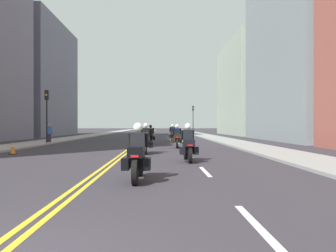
{
  "coord_description": "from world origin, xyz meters",
  "views": [
    {
      "loc": [
        2.01,
        -3.17,
        1.54
      ],
      "look_at": [
        2.53,
        21.01,
        1.5
      ],
      "focal_mm": 35.93,
      "sensor_mm": 36.0,
      "label": 1
    }
  ],
  "objects_px": {
    "motorcycle_0": "(138,157)",
    "motorcycle_4": "(151,136)",
    "motorcycle_1": "(188,146)",
    "traffic_cone_0": "(13,148)",
    "motorcycle_5": "(173,135)",
    "motorcycle_3": "(177,138)",
    "traffic_light_near": "(47,107)",
    "pedestrian_0": "(49,133)",
    "motorcycle_2": "(146,142)",
    "traffic_light_far": "(193,115)"
  },
  "relations": [
    {
      "from": "motorcycle_0",
      "to": "motorcycle_4",
      "type": "height_order",
      "value": "motorcycle_0"
    },
    {
      "from": "motorcycle_1",
      "to": "motorcycle_0",
      "type": "bearing_deg",
      "value": -112.32
    },
    {
      "from": "traffic_cone_0",
      "to": "motorcycle_5",
      "type": "bearing_deg",
      "value": 56.6
    },
    {
      "from": "motorcycle_3",
      "to": "traffic_light_near",
      "type": "distance_m",
      "value": 11.76
    },
    {
      "from": "motorcycle_4",
      "to": "motorcycle_5",
      "type": "height_order",
      "value": "motorcycle_5"
    },
    {
      "from": "motorcycle_0",
      "to": "motorcycle_5",
      "type": "xyz_separation_m",
      "value": [
        1.77,
        22.63,
        0.01
      ]
    },
    {
      "from": "traffic_light_near",
      "to": "traffic_cone_0",
      "type": "bearing_deg",
      "value": -81.49
    },
    {
      "from": "traffic_cone_0",
      "to": "motorcycle_4",
      "type": "bearing_deg",
      "value": 53.03
    },
    {
      "from": "motorcycle_5",
      "to": "pedestrian_0",
      "type": "xyz_separation_m",
      "value": [
        -10.68,
        -3.05,
        0.21
      ]
    },
    {
      "from": "motorcycle_1",
      "to": "traffic_light_near",
      "type": "height_order",
      "value": "traffic_light_near"
    },
    {
      "from": "motorcycle_1",
      "to": "motorcycle_4",
      "type": "xyz_separation_m",
      "value": [
        -2.0,
        13.38,
        0.0
      ]
    },
    {
      "from": "motorcycle_1",
      "to": "pedestrian_0",
      "type": "xyz_separation_m",
      "value": [
        -10.71,
        14.64,
        0.22
      ]
    },
    {
      "from": "motorcycle_4",
      "to": "pedestrian_0",
      "type": "bearing_deg",
      "value": 172.21
    },
    {
      "from": "motorcycle_5",
      "to": "motorcycle_1",
      "type": "bearing_deg",
      "value": -92.4
    },
    {
      "from": "motorcycle_5",
      "to": "pedestrian_0",
      "type": "relative_size",
      "value": 1.25
    },
    {
      "from": "motorcycle_2",
      "to": "traffic_cone_0",
      "type": "distance_m",
      "value": 7.14
    },
    {
      "from": "motorcycle_2",
      "to": "pedestrian_0",
      "type": "height_order",
      "value": "pedestrian_0"
    },
    {
      "from": "motorcycle_1",
      "to": "traffic_cone_0",
      "type": "height_order",
      "value": "motorcycle_1"
    },
    {
      "from": "motorcycle_3",
      "to": "motorcycle_4",
      "type": "relative_size",
      "value": 1.01
    },
    {
      "from": "traffic_light_far",
      "to": "pedestrian_0",
      "type": "distance_m",
      "value": 30.82
    },
    {
      "from": "motorcycle_1",
      "to": "motorcycle_4",
      "type": "distance_m",
      "value": 13.53
    },
    {
      "from": "motorcycle_5",
      "to": "pedestrian_0",
      "type": "height_order",
      "value": "pedestrian_0"
    },
    {
      "from": "motorcycle_1",
      "to": "traffic_light_near",
      "type": "relative_size",
      "value": 0.5
    },
    {
      "from": "motorcycle_2",
      "to": "motorcycle_4",
      "type": "distance_m",
      "value": 9.32
    },
    {
      "from": "motorcycle_5",
      "to": "traffic_light_near",
      "type": "height_order",
      "value": "traffic_light_near"
    },
    {
      "from": "motorcycle_4",
      "to": "traffic_light_near",
      "type": "relative_size",
      "value": 0.49
    },
    {
      "from": "motorcycle_2",
      "to": "pedestrian_0",
      "type": "xyz_separation_m",
      "value": [
        -8.73,
        10.59,
        0.21
      ]
    },
    {
      "from": "motorcycle_1",
      "to": "motorcycle_4",
      "type": "bearing_deg",
      "value": 96.25
    },
    {
      "from": "motorcycle_2",
      "to": "motorcycle_4",
      "type": "bearing_deg",
      "value": 87.13
    },
    {
      "from": "motorcycle_1",
      "to": "traffic_cone_0",
      "type": "bearing_deg",
      "value": 154.33
    },
    {
      "from": "pedestrian_0",
      "to": "motorcycle_4",
      "type": "bearing_deg",
      "value": -62.25
    },
    {
      "from": "motorcycle_5",
      "to": "traffic_light_far",
      "type": "bearing_deg",
      "value": 77.37
    },
    {
      "from": "motorcycle_4",
      "to": "traffic_cone_0",
      "type": "xyz_separation_m",
      "value": [
        -7.1,
        -9.44,
        -0.31
      ]
    },
    {
      "from": "motorcycle_3",
      "to": "pedestrian_0",
      "type": "xyz_separation_m",
      "value": [
        -10.68,
        5.77,
        0.22
      ]
    },
    {
      "from": "motorcycle_2",
      "to": "motorcycle_5",
      "type": "relative_size",
      "value": 1.04
    },
    {
      "from": "motorcycle_2",
      "to": "motorcycle_3",
      "type": "distance_m",
      "value": 5.19
    },
    {
      "from": "motorcycle_2",
      "to": "traffic_light_far",
      "type": "xyz_separation_m",
      "value": [
        6.19,
        37.45,
        2.65
      ]
    },
    {
      "from": "motorcycle_0",
      "to": "motorcycle_4",
      "type": "distance_m",
      "value": 18.31
    },
    {
      "from": "motorcycle_3",
      "to": "traffic_light_far",
      "type": "bearing_deg",
      "value": 84.47
    },
    {
      "from": "motorcycle_4",
      "to": "motorcycle_2",
      "type": "bearing_deg",
      "value": -89.36
    },
    {
      "from": "motorcycle_0",
      "to": "motorcycle_2",
      "type": "height_order",
      "value": "motorcycle_2"
    },
    {
      "from": "motorcycle_3",
      "to": "traffic_light_near",
      "type": "xyz_separation_m",
      "value": [
        -10.51,
        4.69,
        2.43
      ]
    },
    {
      "from": "motorcycle_1",
      "to": "pedestrian_0",
      "type": "relative_size",
      "value": 1.31
    },
    {
      "from": "motorcycle_0",
      "to": "pedestrian_0",
      "type": "height_order",
      "value": "pedestrian_0"
    },
    {
      "from": "motorcycle_2",
      "to": "traffic_light_far",
      "type": "relative_size",
      "value": 0.46
    },
    {
      "from": "motorcycle_3",
      "to": "traffic_light_far",
      "type": "distance_m",
      "value": 33.01
    },
    {
      "from": "motorcycle_2",
      "to": "motorcycle_4",
      "type": "relative_size",
      "value": 1.01
    },
    {
      "from": "motorcycle_1",
      "to": "pedestrian_0",
      "type": "height_order",
      "value": "pedestrian_0"
    },
    {
      "from": "motorcycle_1",
      "to": "motorcycle_5",
      "type": "xyz_separation_m",
      "value": [
        -0.03,
        17.7,
        0.01
      ]
    },
    {
      "from": "motorcycle_0",
      "to": "traffic_cone_0",
      "type": "relative_size",
      "value": 3.23
    }
  ]
}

